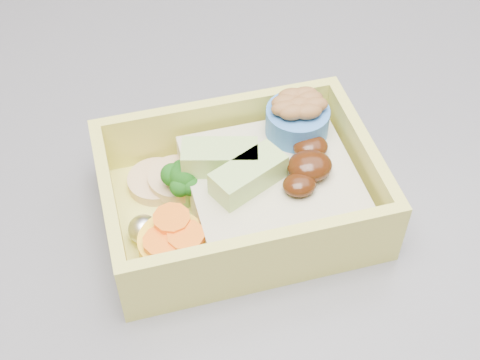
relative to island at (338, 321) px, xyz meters
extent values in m
cube|color=brown|center=(0.00, 0.00, -0.02)|extent=(1.20, 0.80, 0.88)
cube|color=#3E3E43|center=(0.00, 0.00, 0.44)|extent=(1.24, 0.84, 0.04)
cube|color=#DCD75B|center=(-0.17, -0.15, 0.46)|extent=(0.20, 0.15, 0.01)
cube|color=#DCD75B|center=(-0.17, -0.08, 0.49)|extent=(0.19, 0.02, 0.05)
cube|color=#DCD75B|center=(-0.16, -0.21, 0.49)|extent=(0.19, 0.02, 0.05)
cube|color=#DCD75B|center=(-0.08, -0.14, 0.49)|extent=(0.02, 0.12, 0.05)
cube|color=#DCD75B|center=(-0.26, -0.15, 0.49)|extent=(0.02, 0.12, 0.05)
cube|color=tan|center=(-0.15, -0.15, 0.48)|extent=(0.12, 0.11, 0.03)
ellipsoid|color=#371708|center=(-0.12, -0.15, 0.50)|extent=(0.03, 0.03, 0.02)
ellipsoid|color=#371708|center=(-0.12, -0.13, 0.50)|extent=(0.03, 0.02, 0.01)
ellipsoid|color=#371708|center=(-0.13, -0.17, 0.50)|extent=(0.02, 0.02, 0.01)
cube|color=#A9D16D|center=(-0.16, -0.15, 0.51)|extent=(0.06, 0.05, 0.02)
cube|color=#A9D16D|center=(-0.18, -0.13, 0.51)|extent=(0.06, 0.03, 0.02)
cylinder|color=#76A659|center=(-0.21, -0.14, 0.48)|extent=(0.01, 0.01, 0.02)
sphere|color=#175613|center=(-0.21, -0.14, 0.49)|extent=(0.02, 0.02, 0.02)
sphere|color=#175613|center=(-0.20, -0.13, 0.49)|extent=(0.02, 0.02, 0.02)
sphere|color=#175613|center=(-0.21, -0.13, 0.49)|extent=(0.02, 0.02, 0.02)
sphere|color=#175613|center=(-0.20, -0.14, 0.49)|extent=(0.01, 0.01, 0.01)
sphere|color=#175613|center=(-0.21, -0.14, 0.49)|extent=(0.01, 0.01, 0.01)
sphere|color=#175613|center=(-0.21, -0.13, 0.49)|extent=(0.01, 0.01, 0.01)
cylinder|color=yellow|center=(-0.22, -0.18, 0.48)|extent=(0.05, 0.05, 0.02)
cylinder|color=orange|center=(-0.22, -0.18, 0.49)|extent=(0.03, 0.03, 0.00)
cylinder|color=orange|center=(-0.23, -0.19, 0.49)|extent=(0.03, 0.03, 0.00)
cylinder|color=orange|center=(-0.21, -0.19, 0.49)|extent=(0.03, 0.03, 0.00)
cylinder|color=orange|center=(-0.22, -0.17, 0.50)|extent=(0.03, 0.03, 0.00)
cylinder|color=tan|center=(-0.23, -0.12, 0.47)|extent=(0.04, 0.04, 0.01)
cylinder|color=tan|center=(-0.21, -0.12, 0.48)|extent=(0.04, 0.04, 0.01)
ellipsoid|color=silver|center=(-0.19, -0.11, 0.48)|extent=(0.02, 0.02, 0.02)
ellipsoid|color=silver|center=(-0.24, -0.16, 0.48)|extent=(0.02, 0.02, 0.02)
cylinder|color=#3973C3|center=(-0.12, -0.11, 0.51)|extent=(0.05, 0.05, 0.02)
ellipsoid|color=brown|center=(-0.12, -0.11, 0.52)|extent=(0.02, 0.01, 0.01)
ellipsoid|color=brown|center=(-0.11, -0.10, 0.52)|extent=(0.02, 0.01, 0.01)
ellipsoid|color=brown|center=(-0.13, -0.10, 0.52)|extent=(0.02, 0.01, 0.01)
ellipsoid|color=brown|center=(-0.11, -0.12, 0.52)|extent=(0.02, 0.01, 0.01)
ellipsoid|color=brown|center=(-0.13, -0.12, 0.52)|extent=(0.02, 0.01, 0.01)
ellipsoid|color=brown|center=(-0.11, -0.11, 0.52)|extent=(0.02, 0.01, 0.01)
ellipsoid|color=brown|center=(-0.12, -0.10, 0.52)|extent=(0.02, 0.01, 0.01)
ellipsoid|color=brown|center=(-0.11, -0.10, 0.52)|extent=(0.02, 0.01, 0.01)
ellipsoid|color=brown|center=(-0.13, -0.11, 0.52)|extent=(0.02, 0.01, 0.01)
camera|label=1|loc=(-0.23, -0.45, 0.84)|focal=50.00mm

